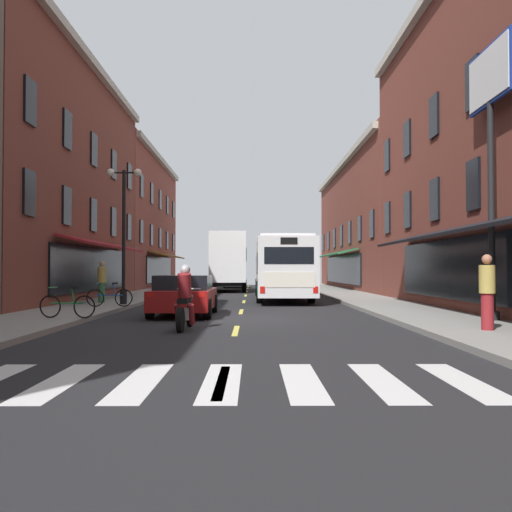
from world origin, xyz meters
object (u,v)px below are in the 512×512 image
motorcycle_rider (185,302)px  pedestrian_mid (487,291)px  pedestrian_near (102,281)px  bicycle_near (110,297)px  bicycle_mid (67,305)px  transit_bus (281,268)px  billboard_sign (490,110)px  sedan_near (235,280)px  box_truck (228,262)px  sedan_mid (184,295)px  street_lamp_twin (124,229)px

motorcycle_rider → pedestrian_mid: bearing=-11.7°
motorcycle_rider → pedestrian_near: 10.69m
motorcycle_rider → bicycle_near: size_ratio=1.21×
bicycle_mid → transit_bus: bearing=62.7°
bicycle_mid → pedestrian_near: 7.88m
billboard_sign → sedan_near: billboard_sign is taller
bicycle_near → pedestrian_mid: 13.65m
billboard_sign → box_truck: 26.16m
bicycle_near → pedestrian_near: bearing=110.6°
bicycle_mid → bicycle_near: bearing=90.6°
box_truck → sedan_near: box_truck is taller
billboard_sign → pedestrian_near: 16.28m
sedan_mid → street_lamp_twin: size_ratio=0.78×
billboard_sign → sedan_mid: billboard_sign is taller
transit_bus → bicycle_mid: (-6.81, -13.19, -1.12)m
bicycle_near → bicycle_mid: size_ratio=1.01×
bicycle_near → street_lamp_twin: street_lamp_twin is taller
sedan_near → pedestrian_mid: size_ratio=2.59×
sedan_near → sedan_mid: 29.82m
box_truck → street_lamp_twin: size_ratio=1.42×
street_lamp_twin → pedestrian_near: bearing=135.1°
street_lamp_twin → sedan_mid: bearing=-53.9°
pedestrian_mid → street_lamp_twin: 14.66m
transit_bus → pedestrian_near: size_ratio=6.93×
pedestrian_near → pedestrian_mid: 16.19m
box_truck → bicycle_near: (-3.66, -18.76, -1.57)m
sedan_mid → pedestrian_near: bearing=128.4°
sedan_mid → bicycle_mid: size_ratio=2.51×
billboard_sign → street_lamp_twin: size_ratio=1.40×
box_truck → sedan_mid: 21.30m
pedestrian_mid → sedan_near: bearing=-18.4°
bicycle_mid → street_lamp_twin: street_lamp_twin is taller
transit_bus → sedan_near: transit_bus is taller
motorcycle_rider → bicycle_near: (-3.65, 6.88, -0.21)m
motorcycle_rider → street_lamp_twin: street_lamp_twin is taller
sedan_mid → bicycle_near: 3.98m
billboard_sign → pedestrian_mid: 5.72m
motorcycle_rider → transit_bus: bearing=77.9°
box_truck → motorcycle_rider: size_ratio=3.75×
sedan_mid → motorcycle_rider: size_ratio=2.06×
box_truck → street_lamp_twin: (-3.49, -17.23, 1.09)m
box_truck → sedan_near: (0.23, 8.56, -1.38)m
transit_bus → sedan_near: (-2.97, 19.19, -0.93)m
sedan_near → bicycle_mid: 32.61m
sedan_near → box_truck: bearing=-91.6°
pedestrian_near → bicycle_mid: bearing=74.0°
pedestrian_near → sedan_near: bearing=-125.2°
street_lamp_twin → sedan_near: bearing=81.8°
transit_bus → street_lamp_twin: bearing=-135.4°
sedan_near → pedestrian_near: pedestrian_near is taller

